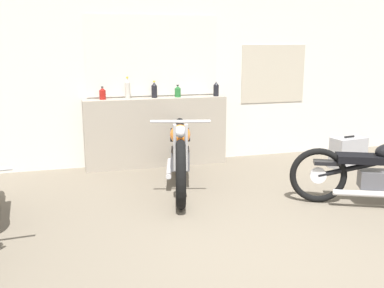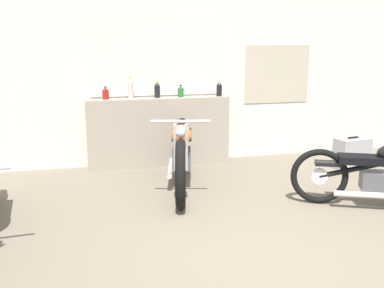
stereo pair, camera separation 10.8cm
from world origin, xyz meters
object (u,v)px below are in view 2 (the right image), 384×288
(bottle_right_center, at_px, (181,92))
(hard_case_silver, at_px, (352,154))
(motorcycle_orange, at_px, (181,153))
(bottle_left_center, at_px, (131,89))
(bottle_leftmost, at_px, (106,94))
(bottle_center, at_px, (157,90))
(bottle_rightmost, at_px, (219,89))

(bottle_right_center, xyz_separation_m, hard_case_silver, (2.26, -0.88, -0.84))
(motorcycle_orange, bearing_deg, bottle_right_center, 77.25)
(bottle_left_center, bearing_deg, bottle_leftmost, -175.20)
(bottle_leftmost, distance_m, bottle_left_center, 0.35)
(bottle_center, bearing_deg, bottle_leftmost, -179.47)
(bottle_rightmost, distance_m, hard_case_silver, 2.08)
(bottle_left_center, xyz_separation_m, bottle_right_center, (0.71, -0.03, -0.06))
(bottle_leftmost, xyz_separation_m, bottle_right_center, (1.06, -0.01, -0.00))
(bottle_right_center, height_order, bottle_rightmost, bottle_rightmost)
(bottle_center, bearing_deg, hard_case_silver, -19.01)
(bottle_leftmost, height_order, bottle_center, bottle_center)
(hard_case_silver, bearing_deg, bottle_rightmost, 153.54)
(bottle_rightmost, distance_m, motorcycle_orange, 1.50)
(bottle_leftmost, height_order, bottle_left_center, bottle_left_center)
(bottle_leftmost, height_order, bottle_right_center, bottle_leftmost)
(bottle_center, xyz_separation_m, bottle_rightmost, (0.90, -0.05, -0.01))
(bottle_leftmost, distance_m, bottle_rightmost, 1.62)
(bottle_leftmost, relative_size, bottle_rightmost, 0.78)
(bottle_left_center, distance_m, hard_case_silver, 3.23)
(bottle_right_center, relative_size, bottle_rightmost, 0.77)
(bottle_leftmost, xyz_separation_m, bottle_rightmost, (1.62, -0.04, 0.02))
(bottle_center, xyz_separation_m, bottle_right_center, (0.34, -0.01, -0.03))
(motorcycle_orange, bearing_deg, bottle_center, 94.22)
(bottle_left_center, relative_size, bottle_rightmost, 1.33)
(bottle_leftmost, relative_size, motorcycle_orange, 0.08)
(bottle_left_center, xyz_separation_m, motorcycle_orange, (0.46, -1.16, -0.68))
(bottle_left_center, xyz_separation_m, bottle_rightmost, (1.27, -0.07, -0.03))
(bottle_leftmost, height_order, bottle_rightmost, bottle_rightmost)
(bottle_leftmost, relative_size, bottle_left_center, 0.59)
(motorcycle_orange, xyz_separation_m, hard_case_silver, (2.51, 0.24, -0.22))
(bottle_right_center, height_order, hard_case_silver, bottle_right_center)
(bottle_left_center, relative_size, motorcycle_orange, 0.14)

